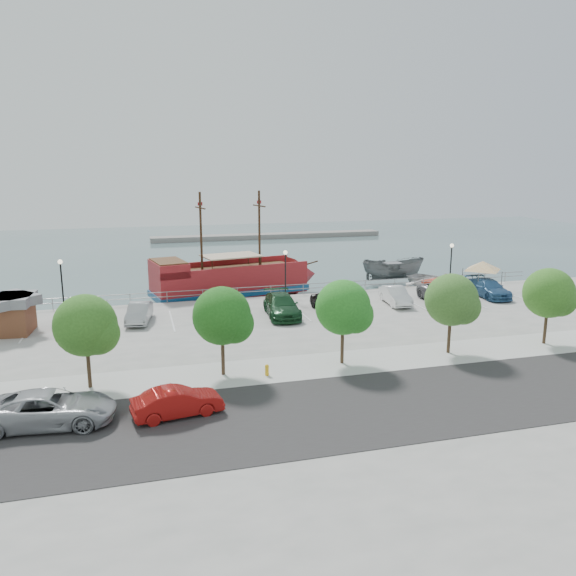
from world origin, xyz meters
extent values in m
plane|color=#435E61|center=(0.00, 0.00, -1.00)|extent=(160.00, 160.00, 0.00)
cube|color=gray|center=(0.00, -21.00, -0.60)|extent=(100.00, 58.00, 1.20)
cube|color=#2D2A2A|center=(0.00, -16.00, 0.01)|extent=(100.00, 8.00, 0.04)
cube|color=silver|center=(0.00, -10.00, 0.01)|extent=(100.00, 4.00, 0.05)
cylinder|color=gray|center=(0.00, 7.80, 0.95)|extent=(50.00, 0.06, 0.06)
cylinder|color=gray|center=(0.00, 7.80, 0.55)|extent=(50.00, 0.06, 0.06)
cube|color=gray|center=(10.00, 55.00, -0.60)|extent=(40.00, 3.00, 0.80)
cube|color=maroon|center=(-3.98, 11.80, 0.68)|extent=(14.76, 7.23, 2.30)
cube|color=navy|center=(-3.98, 11.80, -0.07)|extent=(15.07, 7.54, 0.53)
cone|color=maroon|center=(3.64, 13.39, 0.68)|extent=(3.64, 4.74, 4.25)
cube|color=maroon|center=(-9.61, 10.62, 2.45)|extent=(3.50, 4.87, 1.24)
cube|color=#533118|center=(-9.61, 10.62, 3.11)|extent=(3.26, 4.49, 0.11)
cube|color=#533118|center=(-3.55, 11.89, 1.87)|extent=(12.05, 6.16, 0.13)
cube|color=maroon|center=(-4.42, 13.88, 2.14)|extent=(13.89, 3.07, 0.62)
cube|color=maroon|center=(-3.55, 9.72, 2.14)|extent=(13.89, 3.07, 0.62)
cylinder|color=#382111|center=(-0.95, 12.43, 5.46)|extent=(0.25, 0.25, 7.25)
cylinder|color=#382111|center=(-6.58, 11.26, 5.46)|extent=(0.25, 0.25, 7.25)
cylinder|color=#382111|center=(-0.95, 12.43, 7.67)|extent=(0.66, 2.62, 0.12)
cylinder|color=#382111|center=(-6.58, 11.26, 7.67)|extent=(0.66, 2.62, 0.12)
cube|color=beige|center=(-3.81, 11.83, 3.16)|extent=(5.71, 4.34, 0.11)
cylinder|color=#382111|center=(4.24, 13.52, 1.74)|extent=(2.18, 0.59, 0.52)
imported|color=slate|center=(14.00, 14.47, 0.26)|extent=(6.92, 3.98, 2.52)
imported|color=silver|center=(16.91, 9.73, -0.28)|extent=(7.43, 8.41, 1.44)
cube|color=gray|center=(-13.61, 9.20, -0.81)|extent=(6.84, 2.62, 0.38)
cube|color=slate|center=(8.12, 9.20, -0.78)|extent=(7.90, 3.36, 0.44)
cube|color=gray|center=(16.70, 9.20, -0.79)|extent=(7.48, 3.88, 0.41)
cube|color=brown|center=(-21.01, 1.80, 1.05)|extent=(3.11, 3.11, 2.10)
cube|color=slate|center=(-21.01, 1.80, 2.34)|extent=(3.53, 3.53, 0.67)
cylinder|color=slate|center=(16.81, 5.72, 1.03)|extent=(0.07, 0.07, 2.07)
cylinder|color=slate|center=(19.26, 5.78, 1.03)|extent=(0.07, 0.07, 2.07)
cylinder|color=slate|center=(16.87, 3.28, 1.03)|extent=(0.07, 0.07, 2.07)
cylinder|color=slate|center=(19.31, 3.33, 1.03)|extent=(0.07, 0.07, 2.07)
pyramid|color=white|center=(18.06, 4.53, 2.87)|extent=(4.04, 4.04, 0.85)
imported|color=#9D9FA4|center=(-16.40, -14.08, 0.79)|extent=(5.95, 3.24, 1.58)
imported|color=#9F1310|center=(-10.84, -14.62, 0.68)|extent=(4.34, 2.13, 1.37)
cylinder|color=gold|center=(-5.70, -10.80, 0.27)|extent=(0.22, 0.22, 0.54)
sphere|color=gold|center=(-5.70, -10.80, 0.56)|extent=(0.23, 0.23, 0.23)
cylinder|color=black|center=(-18.00, 6.50, 2.00)|extent=(0.12, 0.12, 4.00)
sphere|color=#FFF2CC|center=(-18.00, 6.50, 4.10)|extent=(0.36, 0.36, 0.36)
cylinder|color=black|center=(0.00, 6.50, 2.00)|extent=(0.12, 0.12, 4.00)
sphere|color=#FFF2CC|center=(0.00, 6.50, 4.10)|extent=(0.36, 0.36, 0.36)
cylinder|color=black|center=(16.00, 6.50, 2.00)|extent=(0.12, 0.12, 4.00)
sphere|color=#FFF2CC|center=(16.00, 6.50, 4.10)|extent=(0.36, 0.36, 0.36)
cylinder|color=#473321|center=(-15.00, -10.00, 1.10)|extent=(0.20, 0.20, 2.20)
sphere|color=#2E5F1D|center=(-15.00, -10.00, 3.40)|extent=(3.20, 3.20, 3.20)
sphere|color=#2E5F1D|center=(-14.40, -10.30, 3.00)|extent=(2.20, 2.20, 2.20)
cylinder|color=#473321|center=(-8.00, -10.00, 1.10)|extent=(0.20, 0.20, 2.20)
sphere|color=#1D5718|center=(-8.00, -10.00, 3.40)|extent=(3.20, 3.20, 3.20)
sphere|color=#1D5718|center=(-7.40, -10.30, 3.00)|extent=(2.20, 2.20, 2.20)
cylinder|color=#473321|center=(-1.00, -10.00, 1.10)|extent=(0.20, 0.20, 2.20)
sphere|color=#246D1F|center=(-1.00, -10.00, 3.40)|extent=(3.20, 3.20, 3.20)
sphere|color=#246D1F|center=(-0.40, -10.30, 3.00)|extent=(2.20, 2.20, 2.20)
cylinder|color=#473321|center=(6.00, -10.00, 1.10)|extent=(0.20, 0.20, 2.20)
sphere|color=#376125|center=(6.00, -10.00, 3.40)|extent=(3.20, 3.20, 3.20)
sphere|color=#376125|center=(6.60, -10.30, 3.00)|extent=(2.20, 2.20, 2.20)
cylinder|color=#473321|center=(13.00, -10.00, 1.10)|extent=(0.20, 0.20, 2.20)
sphere|color=#33681F|center=(13.00, -10.00, 3.40)|extent=(3.20, 3.20, 3.20)
sphere|color=#33681F|center=(13.60, -10.30, 3.00)|extent=(2.20, 2.20, 2.20)
imported|color=maroon|center=(-16.38, 1.32, 0.83)|extent=(2.30, 4.97, 1.65)
imported|color=#A7A8AA|center=(-12.34, 2.30, 0.71)|extent=(2.19, 4.49, 1.42)
imported|color=navy|center=(-6.72, 2.39, 0.68)|extent=(2.42, 4.97, 1.36)
imported|color=#184222|center=(-1.72, 1.20, 0.84)|extent=(2.83, 5.94, 1.67)
imported|color=black|center=(2.18, 1.78, 0.70)|extent=(2.00, 4.23, 1.40)
imported|color=silver|center=(8.40, 2.32, 0.73)|extent=(2.04, 4.60, 1.47)
imported|color=slate|center=(12.72, 1.59, 0.81)|extent=(3.02, 5.94, 1.61)
imported|color=#2B5683|center=(17.55, 2.70, 0.77)|extent=(2.47, 5.40, 1.53)
camera|label=1|loc=(-12.28, -39.27, 11.37)|focal=35.00mm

